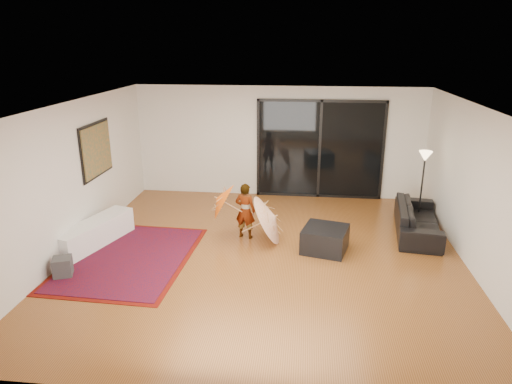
# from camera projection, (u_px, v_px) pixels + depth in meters

# --- Properties ---
(floor) EXTENTS (7.00, 7.00, 0.00)m
(floor) POSITION_uv_depth(u_px,v_px,m) (265.00, 256.00, 8.25)
(floor) COLOR brown
(floor) RESTS_ON ground
(ceiling) EXTENTS (7.00, 7.00, 0.00)m
(ceiling) POSITION_uv_depth(u_px,v_px,m) (266.00, 106.00, 7.40)
(ceiling) COLOR white
(ceiling) RESTS_ON wall_back
(wall_back) EXTENTS (7.00, 0.00, 7.00)m
(wall_back) POSITION_uv_depth(u_px,v_px,m) (279.00, 142.00, 11.12)
(wall_back) COLOR silver
(wall_back) RESTS_ON floor
(wall_front) EXTENTS (7.00, 0.00, 7.00)m
(wall_front) POSITION_uv_depth(u_px,v_px,m) (234.00, 291.00, 4.52)
(wall_front) COLOR silver
(wall_front) RESTS_ON floor
(wall_left) EXTENTS (0.00, 7.00, 7.00)m
(wall_left) POSITION_uv_depth(u_px,v_px,m) (72.00, 179.00, 8.19)
(wall_left) COLOR silver
(wall_left) RESTS_ON floor
(wall_right) EXTENTS (0.00, 7.00, 7.00)m
(wall_right) POSITION_uv_depth(u_px,v_px,m) (479.00, 192.00, 7.46)
(wall_right) COLOR silver
(wall_right) RESTS_ON floor
(sliding_door) EXTENTS (3.06, 0.07, 2.40)m
(sliding_door) POSITION_uv_depth(u_px,v_px,m) (320.00, 150.00, 11.04)
(sliding_door) COLOR black
(sliding_door) RESTS_ON wall_back
(painting) EXTENTS (0.04, 1.28, 1.08)m
(painting) POSITION_uv_depth(u_px,v_px,m) (97.00, 150.00, 9.04)
(painting) COLOR black
(painting) RESTS_ON wall_left
(media_console) EXTENTS (0.94, 1.82, 0.49)m
(media_console) POSITION_uv_depth(u_px,v_px,m) (95.00, 233.00, 8.62)
(media_console) COLOR white
(media_console) RESTS_ON floor
(speaker) EXTENTS (0.38, 0.38, 0.33)m
(speaker) POSITION_uv_depth(u_px,v_px,m) (63.00, 267.00, 7.50)
(speaker) COLOR #424244
(speaker) RESTS_ON floor
(persian_rug) EXTENTS (2.20, 3.00, 0.02)m
(persian_rug) POSITION_uv_depth(u_px,v_px,m) (130.00, 258.00, 8.16)
(persian_rug) COLOR #620F08
(persian_rug) RESTS_ON floor
(sofa) EXTENTS (1.06, 2.13, 0.60)m
(sofa) POSITION_uv_depth(u_px,v_px,m) (418.00, 219.00, 9.15)
(sofa) COLOR black
(sofa) RESTS_ON floor
(ottoman) EXTENTS (0.94, 0.94, 0.44)m
(ottoman) POSITION_uv_depth(u_px,v_px,m) (325.00, 239.00, 8.43)
(ottoman) COLOR black
(ottoman) RESTS_ON floor
(floor_lamp) EXTENTS (0.27, 0.27, 1.57)m
(floor_lamp) POSITION_uv_depth(u_px,v_px,m) (424.00, 167.00, 9.38)
(floor_lamp) COLOR black
(floor_lamp) RESTS_ON floor
(child) EXTENTS (0.46, 0.35, 1.11)m
(child) POSITION_uv_depth(u_px,v_px,m) (245.00, 211.00, 8.88)
(child) COLOR #999999
(child) RESTS_ON floor
(parasol_orange) EXTENTS (0.51, 0.77, 0.84)m
(parasol_orange) POSITION_uv_depth(u_px,v_px,m) (217.00, 202.00, 8.83)
(parasol_orange) COLOR #E85B0C
(parasol_orange) RESTS_ON child
(parasol_white) EXTENTS (0.65, 1.00, 1.00)m
(parasol_white) POSITION_uv_depth(u_px,v_px,m) (275.00, 217.00, 8.69)
(parasol_white) COLOR white
(parasol_white) RESTS_ON floor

